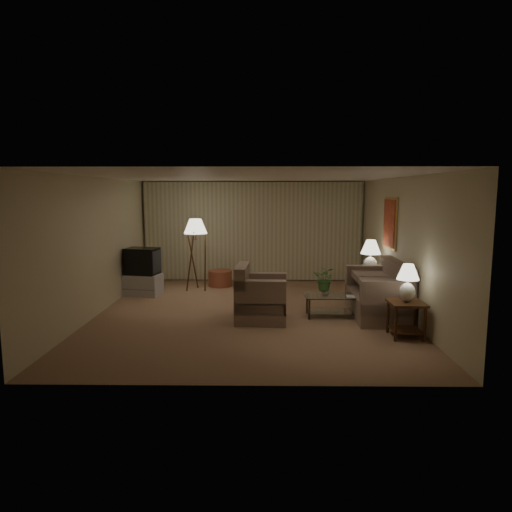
{
  "coord_description": "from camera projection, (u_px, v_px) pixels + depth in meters",
  "views": [
    {
      "loc": [
        0.24,
        -8.92,
        2.4
      ],
      "look_at": [
        0.12,
        0.6,
        1.07
      ],
      "focal_mm": 32.0,
      "sensor_mm": 36.0,
      "label": 1
    }
  ],
  "objects": [
    {
      "name": "ground",
      "position": [
        250.0,
        313.0,
        9.17
      ],
      "size": [
        7.0,
        7.0,
        0.0
      ],
      "primitive_type": "plane",
      "color": "#937251",
      "rests_on": "ground"
    },
    {
      "name": "side_table_near",
      "position": [
        406.0,
        313.0,
        7.58
      ],
      "size": [
        0.57,
        0.57,
        0.6
      ],
      "color": "#371F0F",
      "rests_on": "ground"
    },
    {
      "name": "flowers",
      "position": [
        325.0,
        275.0,
        8.78
      ],
      "size": [
        0.52,
        0.49,
        0.47
      ],
      "primitive_type": "imported",
      "rotation": [
        0.0,
        0.0,
        -0.36
      ],
      "color": "#427D37",
      "rests_on": "vase"
    },
    {
      "name": "sofa",
      "position": [
        377.0,
        294.0,
        8.92
      ],
      "size": [
        1.96,
        1.06,
        0.85
      ],
      "rotation": [
        0.0,
        0.0,
        -1.6
      ],
      "color": "gray",
      "rests_on": "ground"
    },
    {
      "name": "room_shell",
      "position": [
        252.0,
        221.0,
        10.42
      ],
      "size": [
        6.04,
        7.02,
        2.72
      ],
      "color": "beige",
      "rests_on": "ground"
    },
    {
      "name": "table_lamp_near",
      "position": [
        408.0,
        280.0,
        7.5
      ],
      "size": [
        0.37,
        0.37,
        0.64
      ],
      "color": "white",
      "rests_on": "side_table_near"
    },
    {
      "name": "table_lamp_far",
      "position": [
        371.0,
        254.0,
        10.07
      ],
      "size": [
        0.44,
        0.44,
        0.76
      ],
      "color": "white",
      "rests_on": "side_table_far"
    },
    {
      "name": "tv_cabinet",
      "position": [
        143.0,
        285.0,
        10.71
      ],
      "size": [
        1.03,
        0.84,
        0.5
      ],
      "primitive_type": "cube",
      "rotation": [
        0.0,
        0.0,
        -0.2
      ],
      "color": "#B4B5B7",
      "rests_on": "ground"
    },
    {
      "name": "book",
      "position": [
        346.0,
        296.0,
        8.73
      ],
      "size": [
        0.21,
        0.26,
        0.02
      ],
      "primitive_type": "imported",
      "rotation": [
        0.0,
        0.0,
        -0.14
      ],
      "color": "olive",
      "rests_on": "coffee_table"
    },
    {
      "name": "coffee_table",
      "position": [
        332.0,
        303.0,
        8.85
      ],
      "size": [
        1.08,
        0.59,
        0.41
      ],
      "color": "silver",
      "rests_on": "ground"
    },
    {
      "name": "floor_lamp",
      "position": [
        196.0,
        253.0,
        11.17
      ],
      "size": [
        0.57,
        0.57,
        1.76
      ],
      "color": "#371F0F",
      "rests_on": "ground"
    },
    {
      "name": "vase",
      "position": [
        325.0,
        291.0,
        8.82
      ],
      "size": [
        0.19,
        0.19,
        0.17
      ],
      "primitive_type": "imported",
      "rotation": [
        0.0,
        0.0,
        -0.25
      ],
      "color": "silver",
      "rests_on": "coffee_table"
    },
    {
      "name": "ottoman",
      "position": [
        220.0,
        278.0,
        11.75
      ],
      "size": [
        0.7,
        0.7,
        0.41
      ],
      "primitive_type": "cylinder",
      "rotation": [
        0.0,
        0.0,
        0.17
      ],
      "color": "#A25436",
      "rests_on": "ground"
    },
    {
      "name": "crt_tv",
      "position": [
        142.0,
        261.0,
        10.63
      ],
      "size": [
        0.92,
        0.79,
        0.62
      ],
      "primitive_type": "cube",
      "rotation": [
        0.0,
        0.0,
        -0.2
      ],
      "color": "black",
      "rests_on": "tv_cabinet"
    },
    {
      "name": "armchair",
      "position": [
        261.0,
        299.0,
        8.58
      ],
      "size": [
        1.09,
        1.04,
        0.83
      ],
      "rotation": [
        0.0,
        0.0,
        1.52
      ],
      "color": "gray",
      "rests_on": "ground"
    },
    {
      "name": "side_table_far",
      "position": [
        370.0,
        283.0,
        10.16
      ],
      "size": [
        0.49,
        0.41,
        0.6
      ],
      "color": "#371F0F",
      "rests_on": "ground"
    }
  ]
}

